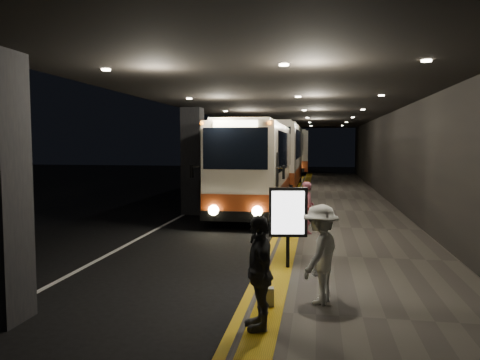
% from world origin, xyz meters
% --- Properties ---
extents(ground, '(90.00, 90.00, 0.00)m').
position_xyz_m(ground, '(0.00, 0.00, 0.00)').
color(ground, black).
extents(lane_line_white, '(0.12, 50.00, 0.01)m').
position_xyz_m(lane_line_white, '(-1.80, 5.00, 0.01)').
color(lane_line_white, silver).
rests_on(lane_line_white, ground).
extents(kerb_stripe_yellow, '(0.18, 50.00, 0.01)m').
position_xyz_m(kerb_stripe_yellow, '(2.35, 5.00, 0.01)').
color(kerb_stripe_yellow, gold).
rests_on(kerb_stripe_yellow, ground).
extents(sidewalk, '(4.50, 50.00, 0.15)m').
position_xyz_m(sidewalk, '(4.75, 5.00, 0.07)').
color(sidewalk, '#514C44').
rests_on(sidewalk, ground).
extents(tactile_strip, '(0.50, 50.00, 0.01)m').
position_xyz_m(tactile_strip, '(2.85, 5.00, 0.16)').
color(tactile_strip, gold).
rests_on(tactile_strip, sidewalk).
extents(terminal_wall, '(0.10, 50.00, 6.00)m').
position_xyz_m(terminal_wall, '(7.00, 5.00, 3.00)').
color(terminal_wall, black).
rests_on(terminal_wall, ground).
extents(support_columns, '(0.80, 24.80, 4.40)m').
position_xyz_m(support_columns, '(-1.50, 4.00, 2.20)').
color(support_columns, black).
rests_on(support_columns, ground).
extents(canopy, '(9.00, 50.00, 0.40)m').
position_xyz_m(canopy, '(2.50, 5.00, 4.60)').
color(canopy, black).
rests_on(canopy, support_columns).
extents(coach_main, '(2.56, 11.90, 3.69)m').
position_xyz_m(coach_main, '(0.97, 6.05, 1.77)').
color(coach_main, beige).
rests_on(coach_main, ground).
extents(coach_second, '(2.77, 12.95, 4.07)m').
position_xyz_m(coach_second, '(1.04, 16.01, 1.95)').
color(coach_second, beige).
rests_on(coach_second, ground).
extents(coach_third, '(3.21, 13.01, 4.06)m').
position_xyz_m(coach_third, '(1.12, 32.93, 1.95)').
color(coach_third, beige).
rests_on(coach_third, ground).
extents(passenger_boarding, '(0.54, 0.67, 1.60)m').
position_xyz_m(passenger_boarding, '(3.34, -0.23, 0.95)').
color(passenger_boarding, '#BA566B').
rests_on(passenger_boarding, sidewalk).
extents(passenger_waiting_white, '(0.88, 1.23, 1.73)m').
position_xyz_m(passenger_waiting_white, '(3.71, -6.64, 1.01)').
color(passenger_waiting_white, white).
rests_on(passenger_waiting_white, sidewalk).
extents(passenger_waiting_grey, '(0.80, 1.12, 1.72)m').
position_xyz_m(passenger_waiting_grey, '(2.80, -7.97, 1.01)').
color(passenger_waiting_grey, '#4B4D50').
rests_on(passenger_waiting_grey, sidewalk).
extents(bag_polka, '(0.34, 0.24, 0.38)m').
position_xyz_m(bag_polka, '(3.71, -4.93, 0.34)').
color(bag_polka, black).
rests_on(bag_polka, sidewalk).
extents(bag_plain, '(0.28, 0.20, 0.32)m').
position_xyz_m(bag_plain, '(2.80, -7.00, 0.31)').
color(bag_plain, '#BAB6AE').
rests_on(bag_plain, sidewalk).
extents(info_sign, '(0.86, 0.25, 1.81)m').
position_xyz_m(info_sign, '(3.00, -4.44, 1.37)').
color(info_sign, black).
rests_on(info_sign, sidewalk).
extents(stanchion_post, '(0.05, 0.05, 1.21)m').
position_xyz_m(stanchion_post, '(2.94, -0.74, 0.75)').
color(stanchion_post, black).
rests_on(stanchion_post, sidewalk).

